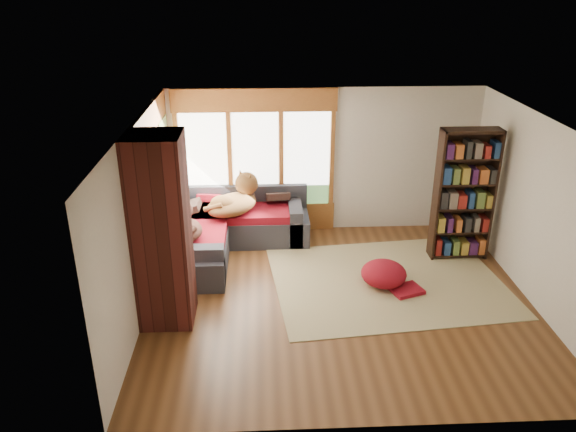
# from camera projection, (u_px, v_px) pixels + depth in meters

# --- Properties ---
(floor) EXTENTS (5.50, 5.50, 0.00)m
(floor) POSITION_uv_depth(u_px,v_px,m) (339.00, 299.00, 8.17)
(floor) COLOR #4E2D15
(floor) RESTS_ON ground
(ceiling) EXTENTS (5.50, 5.50, 0.00)m
(ceiling) POSITION_uv_depth(u_px,v_px,m) (347.00, 124.00, 7.13)
(ceiling) COLOR white
(wall_back) EXTENTS (5.50, 0.04, 2.60)m
(wall_back) POSITION_uv_depth(u_px,v_px,m) (323.00, 161.00, 9.94)
(wall_back) COLOR silver
(wall_back) RESTS_ON ground
(wall_front) EXTENTS (5.50, 0.04, 2.60)m
(wall_front) POSITION_uv_depth(u_px,v_px,m) (378.00, 323.00, 5.36)
(wall_front) COLOR silver
(wall_front) RESTS_ON ground
(wall_left) EXTENTS (0.04, 5.00, 2.60)m
(wall_left) POSITION_uv_depth(u_px,v_px,m) (139.00, 222.00, 7.53)
(wall_left) COLOR silver
(wall_left) RESTS_ON ground
(wall_right) EXTENTS (0.04, 5.00, 2.60)m
(wall_right) POSITION_uv_depth(u_px,v_px,m) (540.00, 214.00, 7.77)
(wall_right) COLOR silver
(wall_right) RESTS_ON ground
(windows_back) EXTENTS (2.82, 0.10, 1.90)m
(windows_back) POSITION_uv_depth(u_px,v_px,m) (256.00, 160.00, 9.84)
(windows_back) COLOR #965926
(windows_back) RESTS_ON wall_back
(windows_left) EXTENTS (0.10, 2.62, 1.90)m
(windows_left) POSITION_uv_depth(u_px,v_px,m) (156.00, 187.00, 8.61)
(windows_left) COLOR #965926
(windows_left) RESTS_ON wall_left
(roller_blind) EXTENTS (0.03, 0.72, 0.90)m
(roller_blind) POSITION_uv_depth(u_px,v_px,m) (164.00, 146.00, 9.21)
(roller_blind) COLOR #738C50
(roller_blind) RESTS_ON wall_left
(brick_chimney) EXTENTS (0.70, 0.70, 2.60)m
(brick_chimney) POSITION_uv_depth(u_px,v_px,m) (161.00, 232.00, 7.23)
(brick_chimney) COLOR #471914
(brick_chimney) RESTS_ON ground
(sectional_sofa) EXTENTS (2.20, 2.20, 0.80)m
(sectional_sofa) POSITION_uv_depth(u_px,v_px,m) (212.00, 233.00, 9.52)
(sectional_sofa) COLOR #272832
(sectional_sofa) RESTS_ON ground
(area_rug) EXTENTS (3.71, 2.98, 0.01)m
(area_rug) POSITION_uv_depth(u_px,v_px,m) (387.00, 281.00, 8.64)
(area_rug) COLOR beige
(area_rug) RESTS_ON ground
(bookshelf) EXTENTS (0.93, 0.31, 2.18)m
(bookshelf) POSITION_uv_depth(u_px,v_px,m) (464.00, 195.00, 8.98)
(bookshelf) COLOR black
(bookshelf) RESTS_ON ground
(pouf) EXTENTS (0.69, 0.69, 0.37)m
(pouf) POSITION_uv_depth(u_px,v_px,m) (384.00, 273.00, 8.48)
(pouf) COLOR maroon
(pouf) RESTS_ON area_rug
(dog_tan) EXTENTS (1.13, 1.14, 0.57)m
(dog_tan) POSITION_uv_depth(u_px,v_px,m) (236.00, 200.00, 9.51)
(dog_tan) COLOR brown
(dog_tan) RESTS_ON sectional_sofa
(dog_brindle) EXTENTS (0.64, 0.86, 0.43)m
(dog_brindle) POSITION_uv_depth(u_px,v_px,m) (186.00, 227.00, 8.70)
(dog_brindle) COLOR #331A15
(dog_brindle) RESTS_ON sectional_sofa
(throw_pillows) EXTENTS (1.98, 1.68, 0.45)m
(throw_pillows) POSITION_uv_depth(u_px,v_px,m) (214.00, 206.00, 9.48)
(throw_pillows) COLOR black
(throw_pillows) RESTS_ON sectional_sofa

